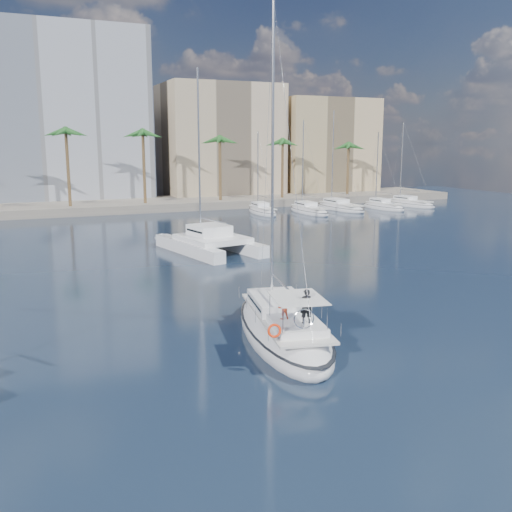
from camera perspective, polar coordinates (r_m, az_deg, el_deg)
name	(u,v)px	position (r m, az deg, el deg)	size (l,w,h in m)	color
ground	(278,325)	(31.83, 2.24, -6.95)	(160.00, 160.00, 0.00)	black
quay	(104,206)	(89.70, -14.92, 4.86)	(120.00, 14.00, 1.20)	gray
building_modern	(10,117)	(100.33, -23.35, 12.64)	(42.00, 16.00, 28.00)	silver
building_beige	(220,143)	(103.40, -3.62, 11.22)	(20.00, 14.00, 20.00)	tan
building_tan_right	(323,148)	(110.06, 6.76, 10.64)	(18.00, 12.00, 18.00)	tan
palm_centre	(105,141)	(85.27, -14.84, 11.07)	(3.60, 3.60, 12.30)	brown
palm_right	(315,141)	(96.54, 5.92, 11.35)	(3.60, 3.60, 12.30)	brown
main_sloop	(283,329)	(29.55, 2.72, -7.31)	(6.21, 12.61, 17.94)	white
catamaran	(210,240)	(53.09, -4.60, 1.64)	(7.71, 12.24, 16.67)	white
seagull	(256,294)	(34.63, -0.03, -3.86)	(1.07, 0.46, 0.20)	silver
moored_yacht_a	(262,214)	(81.91, 0.63, 4.24)	(2.72, 9.35, 11.90)	white
moored_yacht_b	(309,213)	(83.00, 5.31, 4.28)	(3.14, 10.78, 13.72)	white
moored_yacht_c	(340,210)	(87.98, 8.41, 4.60)	(3.55, 12.21, 15.54)	white
moored_yacht_d	(383,209)	(89.94, 12.62, 4.59)	(2.72, 9.35, 11.90)	white
moored_yacht_e	(409,206)	(95.44, 15.09, 4.84)	(3.14, 10.78, 13.72)	white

